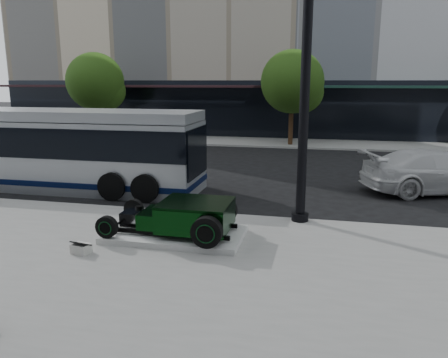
% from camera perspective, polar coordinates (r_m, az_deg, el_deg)
% --- Properties ---
extents(ground, '(120.00, 120.00, 0.00)m').
position_cam_1_polar(ground, '(14.95, 1.10, -2.68)').
color(ground, black).
rests_on(ground, ground).
extents(sidewalk_far, '(70.00, 4.00, 0.12)m').
position_cam_1_polar(sidewalk_far, '(28.54, 6.77, 4.74)').
color(sidewalk_far, gray).
rests_on(sidewalk_far, ground).
extents(street_trees, '(29.80, 3.80, 5.70)m').
position_cam_1_polar(street_trees, '(27.25, 9.21, 12.12)').
color(street_trees, black).
rests_on(street_trees, sidewalk_far).
extents(display_plinth, '(3.40, 1.80, 0.15)m').
position_cam_1_polar(display_plinth, '(11.12, -6.39, -7.18)').
color(display_plinth, silver).
rests_on(display_plinth, sidewalk_near).
extents(hot_rod, '(3.22, 2.00, 0.81)m').
position_cam_1_polar(hot_rod, '(10.86, -4.78, -4.84)').
color(hot_rod, black).
rests_on(hot_rod, display_plinth).
extents(info_plaque, '(0.45, 0.37, 0.31)m').
position_cam_1_polar(info_plaque, '(10.56, -18.17, -8.56)').
color(info_plaque, silver).
rests_on(info_plaque, sidewalk_near).
extents(lamppost, '(0.47, 0.47, 8.63)m').
position_cam_1_polar(lamppost, '(11.93, 10.60, 13.20)').
color(lamppost, black).
rests_on(lamppost, sidewalk_near).
extents(transit_bus, '(12.12, 2.88, 2.92)m').
position_cam_1_polar(transit_bus, '(17.84, -22.45, 3.76)').
color(transit_bus, '#B1B5BB').
rests_on(transit_bus, ground).
extents(white_sedan, '(5.77, 3.70, 1.56)m').
position_cam_1_polar(white_sedan, '(17.47, 26.13, 0.88)').
color(white_sedan, white).
rests_on(white_sedan, ground).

